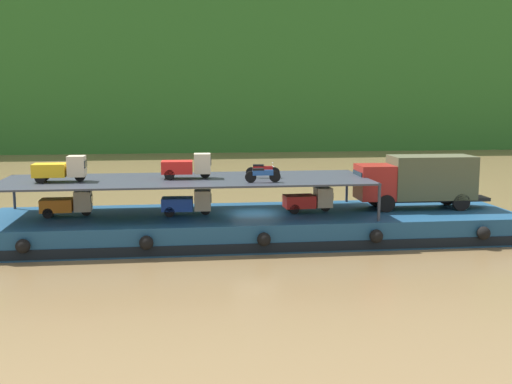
{
  "coord_description": "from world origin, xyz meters",
  "views": [
    {
      "loc": [
        -4.23,
        -34.16,
        7.87
      ],
      "look_at": [
        0.08,
        0.0,
        2.7
      ],
      "focal_mm": 43.5,
      "sensor_mm": 36.0,
      "label": 1
    }
  ],
  "objects": [
    {
      "name": "cargo_barge",
      "position": [
        0.0,
        -0.03,
        0.75
      ],
      "size": [
        29.36,
        7.82,
        1.5
      ],
      "color": "navy",
      "rests_on": "ground"
    },
    {
      "name": "hillside_far_bank",
      "position": [
        0.0,
        75.61,
        16.35
      ],
      "size": [
        113.22,
        38.54,
        29.03
      ],
      "color": "#286023",
      "rests_on": "ground"
    },
    {
      "name": "covered_lorry",
      "position": [
        9.7,
        0.33,
        3.19
      ],
      "size": [
        7.89,
        2.42,
        3.1
      ],
      "color": "maroon",
      "rests_on": "cargo_barge"
    },
    {
      "name": "mini_truck_lower_mid",
      "position": [
        3.1,
        -0.06,
        2.19
      ],
      "size": [
        2.79,
        1.28,
        1.38
      ],
      "color": "red",
      "rests_on": "cargo_barge"
    },
    {
      "name": "motorcycle_upper_centre",
      "position": [
        0.44,
        0.0,
        3.93
      ],
      "size": [
        1.9,
        0.55,
        0.87
      ],
      "color": "black",
      "rests_on": "cargo_rack"
    },
    {
      "name": "mini_truck_upper_mid",
      "position": [
        -3.74,
        0.27,
        4.19
      ],
      "size": [
        2.77,
        1.25,
        1.38
      ],
      "color": "red",
      "rests_on": "cargo_rack"
    },
    {
      "name": "mini_truck_lower_aft",
      "position": [
        -3.76,
        -0.14,
        2.19
      ],
      "size": [
        2.79,
        1.29,
        1.38
      ],
      "color": "#1E47B7",
      "rests_on": "cargo_barge"
    },
    {
      "name": "ground_plane",
      "position": [
        0.0,
        0.0,
        0.0
      ],
      "size": [
        400.0,
        400.0,
        0.0
      ],
      "primitive_type": "plane",
      "color": "brown"
    },
    {
      "name": "cargo_rack",
      "position": [
        -3.8,
        0.0,
        3.44
      ],
      "size": [
        20.16,
        6.45,
        2.0
      ],
      "color": "#2D333D",
      "rests_on": "cargo_barge"
    },
    {
      "name": "mini_truck_lower_stern",
      "position": [
        -10.3,
        0.35,
        2.19
      ],
      "size": [
        2.77,
        1.25,
        1.38
      ],
      "color": "orange",
      "rests_on": "cargo_barge"
    },
    {
      "name": "mini_truck_upper_stern",
      "position": [
        -10.46,
        -0.32,
        4.19
      ],
      "size": [
        2.74,
        1.2,
        1.38
      ],
      "color": "gold",
      "rests_on": "cargo_rack"
    },
    {
      "name": "motorcycle_upper_port",
      "position": [
        0.18,
        -1.94,
        3.93
      ],
      "size": [
        1.9,
        0.55,
        0.87
      ],
      "color": "black",
      "rests_on": "cargo_rack"
    }
  ]
}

